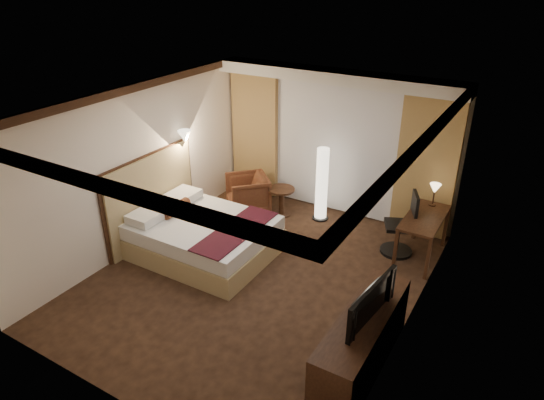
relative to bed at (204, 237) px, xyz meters
The scene contains 21 objects.
floor 1.17m from the bed, ahead, with size 4.50×5.50×0.01m, color black.
ceiling 2.64m from the bed, ahead, with size 4.50×5.50×0.01m, color white.
back_wall 3.04m from the bed, 66.94° to the left, with size 4.50×0.02×2.70m, color white.
left_wall 1.54m from the bed, behind, with size 0.02×5.50×2.70m, color white.
right_wall 3.53m from the bed, ahead, with size 0.02×5.50×2.70m, color white.
crown_molding 2.59m from the bed, ahead, with size 4.50×5.50×0.12m, color black, non-canonical shape.
soffit 3.49m from the bed, 64.81° to the left, with size 4.50×0.50×0.20m, color white.
curtain_sheer 2.94m from the bed, 66.29° to the left, with size 2.48×0.04×2.45m, color silver.
curtain_left_drape 2.72m from the bed, 103.09° to the left, with size 1.00×0.14×2.45m, color tan.
curtain_right_drape 3.88m from the bed, 41.46° to the left, with size 1.00×0.14×2.45m, color tan.
wall_sconce 1.83m from the bed, 139.27° to the left, with size 0.24×0.24×0.24m, color white, non-canonical shape.
bed is the anchor object (origin of this frame).
headboard 1.16m from the bed, behind, with size 0.12×1.97×1.50m, color tan, non-canonical shape.
armchair 1.73m from the bed, 99.07° to the left, with size 0.74×0.69×0.76m, color #4E2117.
side_table 1.90m from the bed, 77.91° to the left, with size 0.49×0.49×0.54m, color black, non-canonical shape.
floor_lamp 2.39m from the bed, 61.98° to the left, with size 0.30×0.30×1.41m, color white, non-canonical shape.
desk 3.51m from the bed, 29.04° to the left, with size 0.55×1.22×0.75m, color black, non-canonical shape.
desk_lamp 3.81m from the bed, 35.17° to the left, with size 0.18×0.18×0.34m, color #FFD899, non-canonical shape.
office_chair 3.18m from the bed, 31.47° to the left, with size 0.52×0.52×1.09m, color black, non-canonical shape.
dresser 3.29m from the bed, 18.39° to the right, with size 0.50×1.92×0.75m, color black, non-canonical shape.
television 3.34m from the bed, 18.55° to the right, with size 1.04×0.60×0.14m, color black.
Camera 1 is at (3.31, -5.17, 4.33)m, focal length 32.00 mm.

